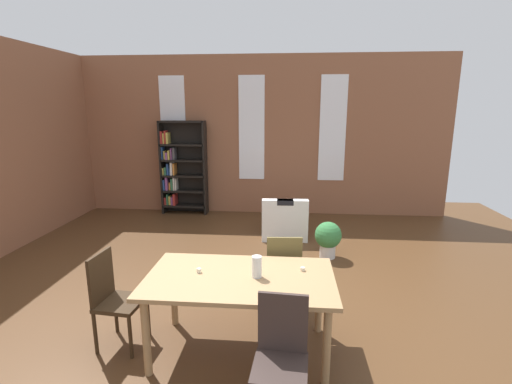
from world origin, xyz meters
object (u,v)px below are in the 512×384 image
object	(u,v)px
vase_on_table	(257,267)
armchair_white	(284,221)
dining_chair_head_left	(113,296)
potted_plant_by_shelf	(328,237)
dining_chair_near_right	(281,355)
bookshelf_tall	(180,168)
dining_table	(240,285)
dining_chair_far_right	(284,271)

from	to	relation	value
vase_on_table	armchair_white	distance (m)	3.38
vase_on_table	armchair_white	xyz separation A→B (m)	(0.23, 3.32, -0.60)
dining_chair_head_left	potted_plant_by_shelf	xyz separation A→B (m)	(2.31, 2.38, -0.18)
dining_chair_head_left	dining_chair_near_right	distance (m)	1.79
vase_on_table	dining_chair_head_left	bearing A→B (deg)	179.72
vase_on_table	dining_chair_head_left	xyz separation A→B (m)	(-1.40, 0.01, -0.37)
vase_on_table	dining_chair_near_right	world-z (taller)	vase_on_table
dining_chair_near_right	bookshelf_tall	bearing A→B (deg)	113.15
dining_chair_near_right	vase_on_table	bearing A→B (deg)	108.46
dining_table	potted_plant_by_shelf	world-z (taller)	dining_table
armchair_white	vase_on_table	bearing A→B (deg)	-93.89
dining_chair_near_right	armchair_white	xyz separation A→B (m)	(-0.01, 4.04, -0.23)
armchair_white	potted_plant_by_shelf	xyz separation A→B (m)	(0.69, -0.94, 0.05)
bookshelf_tall	armchair_white	bearing A→B (deg)	-30.52
dining_chair_far_right	bookshelf_tall	bearing A→B (deg)	120.26
dining_chair_far_right	dining_table	bearing A→B (deg)	-118.81
dining_chair_far_right	potted_plant_by_shelf	xyz separation A→B (m)	(0.67, 1.66, -0.18)
dining_chair_near_right	bookshelf_tall	world-z (taller)	bookshelf_tall
dining_table	armchair_white	world-z (taller)	dining_table
dining_chair_head_left	bookshelf_tall	distance (m)	4.74
dining_chair_near_right	bookshelf_tall	xyz separation A→B (m)	(-2.31, 5.39, 0.49)
dining_chair_far_right	potted_plant_by_shelf	distance (m)	1.80
dining_chair_far_right	potted_plant_by_shelf	size ratio (longest dim) A/B	1.65
dining_table	vase_on_table	bearing A→B (deg)	0.00
dining_table	dining_chair_far_right	size ratio (longest dim) A/B	1.83
bookshelf_tall	potted_plant_by_shelf	size ratio (longest dim) A/B	3.52
vase_on_table	potted_plant_by_shelf	distance (m)	2.61
dining_chair_far_right	dining_chair_near_right	size ratio (longest dim) A/B	1.00
bookshelf_tall	vase_on_table	bearing A→B (deg)	-66.15
dining_table	potted_plant_by_shelf	xyz separation A→B (m)	(1.07, 2.39, -0.36)
dining_table	dining_chair_near_right	world-z (taller)	dining_chair_near_right
bookshelf_tall	dining_chair_head_left	bearing A→B (deg)	-81.86
armchair_white	potted_plant_by_shelf	bearing A→B (deg)	-53.79
dining_chair_far_right	potted_plant_by_shelf	bearing A→B (deg)	68.02
dining_chair_head_left	vase_on_table	bearing A→B (deg)	-0.28
dining_table	dining_chair_far_right	distance (m)	0.84
dining_table	dining_chair_head_left	distance (m)	1.26
dining_table	dining_chair_far_right	xyz separation A→B (m)	(0.40, 0.72, -0.18)
vase_on_table	bookshelf_tall	distance (m)	5.11
dining_table	dining_chair_near_right	bearing A→B (deg)	-61.16
dining_chair_head_left	bookshelf_tall	bearing A→B (deg)	98.14
dining_table	dining_chair_head_left	bearing A→B (deg)	179.69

